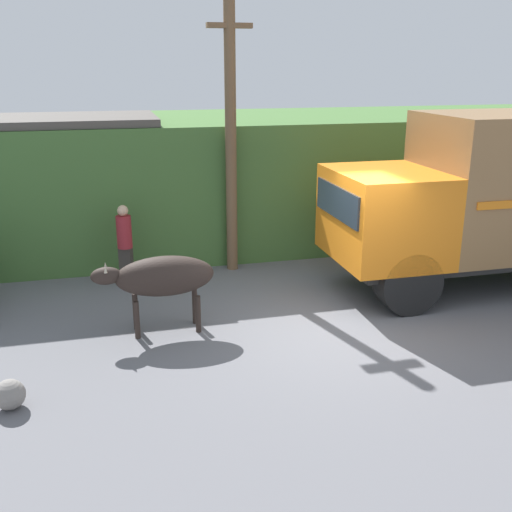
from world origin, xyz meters
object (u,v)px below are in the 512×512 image
object	(u,v)px
cargo_truck	(500,195)
roadside_rock	(10,395)
brown_cow	(162,277)
pedestrian_on_hill	(125,240)
utility_pole	(231,132)

from	to	relation	value
cargo_truck	roadside_rock	xyz separation A→B (m)	(-8.81, -2.54, -1.66)
cargo_truck	brown_cow	world-z (taller)	cargo_truck
brown_cow	pedestrian_on_hill	distance (m)	2.56
brown_cow	pedestrian_on_hill	bearing A→B (deg)	111.84
pedestrian_on_hill	utility_pole	size ratio (longest dim) A/B	0.29
utility_pole	roadside_rock	bearing A→B (deg)	-129.56
brown_cow	cargo_truck	bearing A→B (deg)	16.07
roadside_rock	cargo_truck	bearing A→B (deg)	16.05
cargo_truck	pedestrian_on_hill	world-z (taller)	cargo_truck
pedestrian_on_hill	roadside_rock	size ratio (longest dim) A/B	4.06
brown_cow	roadside_rock	size ratio (longest dim) A/B	4.95
utility_pole	cargo_truck	bearing A→B (deg)	-24.86
brown_cow	utility_pole	xyz separation A→B (m)	(1.78, 2.88, 1.99)
cargo_truck	pedestrian_on_hill	distance (m)	7.44
brown_cow	pedestrian_on_hill	world-z (taller)	pedestrian_on_hill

